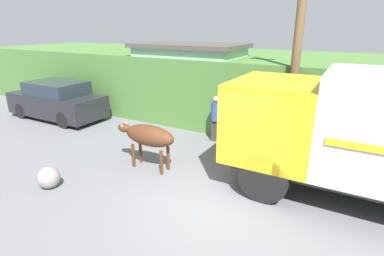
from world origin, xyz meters
TOP-DOWN VIEW (x-y plane):
  - ground_plane at (0.00, 0.00)m, footprint 60.00×60.00m
  - hillside_embankment at (0.00, 7.07)m, footprint 32.00×6.44m
  - building_backdrop at (-3.55, 5.15)m, footprint 4.39×2.70m
  - brown_cow at (-2.24, 0.54)m, footprint 1.89×0.59m
  - parked_suv at (-8.61, 2.48)m, footprint 4.37×1.79m
  - pedestrian_on_hill at (-1.52, 3.38)m, footprint 0.39×0.39m
  - utility_pole at (0.88, 3.69)m, footprint 0.90×0.26m
  - roadside_rock at (-3.75, -1.58)m, footprint 0.54×0.54m

SIDE VIEW (x-z plane):
  - ground_plane at x=0.00m, z-range 0.00..0.00m
  - roadside_rock at x=-3.75m, z-range 0.00..0.54m
  - parked_suv at x=-8.61m, z-range -0.02..1.59m
  - pedestrian_on_hill at x=-1.52m, z-range 0.08..1.68m
  - brown_cow at x=-2.24m, z-range 0.32..1.60m
  - hillside_embankment at x=0.00m, z-range 0.00..2.67m
  - building_backdrop at x=-3.55m, z-range 0.02..3.19m
  - utility_pole at x=0.88m, z-range 0.10..6.58m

